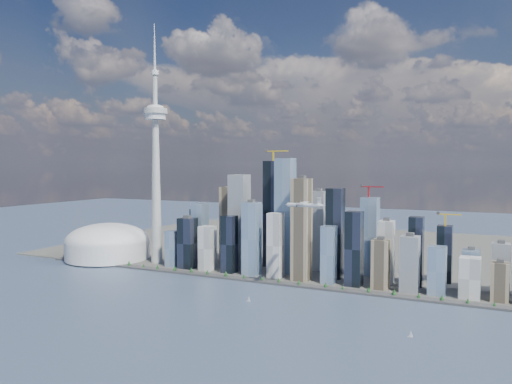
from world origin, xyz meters
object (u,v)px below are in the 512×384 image
at_px(needle_tower, 156,163).
at_px(sailboat_east, 411,335).
at_px(airplane, 304,205).
at_px(dome_stadium, 108,244).
at_px(sailboat_west, 249,300).

xyz_separation_m(needle_tower, sailboat_east, (612.61, -256.96, -232.55)).
bearing_deg(needle_tower, airplane, -16.53).
xyz_separation_m(dome_stadium, sailboat_west, (478.37, -185.71, -36.08)).
xyz_separation_m(needle_tower, sailboat_west, (338.37, -195.71, -232.48)).
height_order(dome_stadium, sailboat_west, dome_stadium).
bearing_deg(dome_stadium, sailboat_east, -18.17).
height_order(airplane, sailboat_east, airplane).
relative_size(needle_tower, sailboat_west, 52.64).
distance_m(dome_stadium, sailboat_east, 792.91).
bearing_deg(airplane, needle_tower, 158.10).
xyz_separation_m(airplane, sailboat_east, (202.35, -135.17, -159.12)).
distance_m(needle_tower, dome_stadium, 241.40).
xyz_separation_m(sailboat_west, sailboat_east, (274.24, -61.25, -0.07)).
relative_size(dome_stadium, sailboat_west, 19.13).
bearing_deg(airplane, sailboat_west, -139.57).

